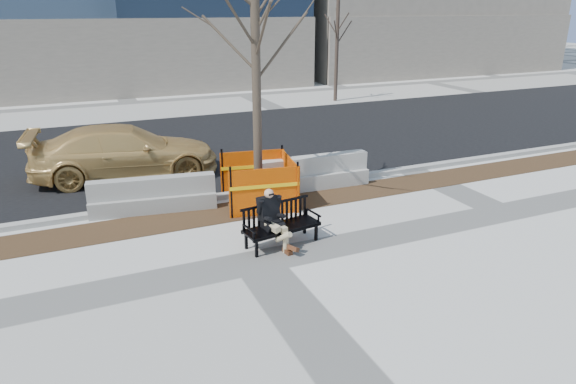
# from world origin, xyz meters

# --- Properties ---
(ground) EXTENTS (120.00, 120.00, 0.00)m
(ground) POSITION_xyz_m (0.00, 0.00, 0.00)
(ground) COLOR beige
(ground) RESTS_ON ground
(mulch_strip) EXTENTS (40.00, 1.20, 0.02)m
(mulch_strip) POSITION_xyz_m (0.00, 2.60, 0.00)
(mulch_strip) COLOR #47301C
(mulch_strip) RESTS_ON ground
(asphalt_street) EXTENTS (60.00, 10.40, 0.01)m
(asphalt_street) POSITION_xyz_m (0.00, 8.80, 0.00)
(asphalt_street) COLOR black
(asphalt_street) RESTS_ON ground
(curb) EXTENTS (60.00, 0.25, 0.12)m
(curb) POSITION_xyz_m (0.00, 3.55, 0.06)
(curb) COLOR #9E9B93
(curb) RESTS_ON ground
(bench) EXTENTS (1.69, 0.83, 0.86)m
(bench) POSITION_xyz_m (0.73, 0.50, 0.00)
(bench) COLOR black
(bench) RESTS_ON ground
(seated_man) EXTENTS (0.64, 0.92, 1.20)m
(seated_man) POSITION_xyz_m (0.51, 0.51, 0.00)
(seated_man) COLOR black
(seated_man) RESTS_ON ground
(tree_fence) EXTENTS (2.86, 2.86, 6.20)m
(tree_fence) POSITION_xyz_m (1.10, 2.84, 0.00)
(tree_fence) COLOR #FF6200
(tree_fence) RESTS_ON ground
(sedan) EXTENTS (5.25, 2.58, 1.47)m
(sedan) POSITION_xyz_m (-1.59, 6.30, 0.00)
(sedan) COLOR tan
(sedan) RESTS_ON ground
(jersey_barrier_left) EXTENTS (2.96, 1.00, 0.83)m
(jersey_barrier_left) POSITION_xyz_m (-1.34, 3.40, 0.00)
(jersey_barrier_left) COLOR gray
(jersey_barrier_left) RESTS_ON ground
(jersey_barrier_right) EXTENTS (3.13, 0.74, 0.89)m
(jersey_barrier_right) POSITION_xyz_m (2.81, 3.37, 0.00)
(jersey_barrier_right) COLOR #AAA69F
(jersey_barrier_right) RESTS_ON ground
(far_tree_right) EXTENTS (2.55, 2.55, 5.43)m
(far_tree_right) POSITION_xyz_m (9.82, 14.96, 0.00)
(far_tree_right) COLOR #3F3129
(far_tree_right) RESTS_ON ground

